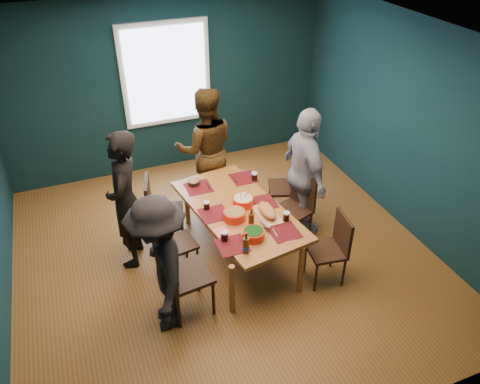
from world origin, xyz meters
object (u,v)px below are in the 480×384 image
object	(u,v)px
dining_table	(238,213)
person_near_left	(160,266)
chair_right_mid	(297,203)
bowl_dumpling	(243,201)
chair_right_near	(334,244)
cutting_board	(267,212)
chair_left_far	(158,207)
person_far_left	(126,201)
bowl_herbs	(254,234)
chair_right_far	(291,182)
person_back	(206,149)
chair_left_near	(178,272)
person_right	(305,174)
chair_left_mid	(172,240)
bowl_salad	(234,215)

from	to	relation	value
dining_table	person_near_left	world-z (taller)	person_near_left
dining_table	chair_right_mid	world-z (taller)	chair_right_mid
chair_right_mid	bowl_dumpling	bearing A→B (deg)	163.29
chair_right_near	cutting_board	world-z (taller)	chair_right_near
dining_table	chair_left_far	distance (m)	1.04
person_far_left	bowl_herbs	world-z (taller)	person_far_left
chair_left_far	person_far_left	xyz separation A→B (m)	(-0.39, -0.18, 0.31)
chair_right_mid	cutting_board	size ratio (longest dim) A/B	1.69
chair_left_far	person_far_left	world-z (taller)	person_far_left
dining_table	person_far_left	distance (m)	1.33
chair_right_far	bowl_herbs	world-z (taller)	chair_right_far
chair_right_far	chair_right_near	bearing A→B (deg)	-75.61
chair_right_near	person_back	size ratio (longest dim) A/B	0.50
chair_right_near	person_far_left	size ratio (longest dim) A/B	0.51
chair_left_near	person_back	distance (m)	2.15
chair_right_mid	person_right	size ratio (longest dim) A/B	0.52
cutting_board	chair_right_near	bearing A→B (deg)	-42.41
person_right	dining_table	bearing A→B (deg)	103.40
dining_table	bowl_herbs	distance (m)	0.59
chair_right_mid	chair_right_near	bearing A→B (deg)	-106.90
person_back	chair_right_near	bearing A→B (deg)	123.82
chair_right_near	cutting_board	bearing A→B (deg)	146.02
chair_left_near	cutting_board	distance (m)	1.27
dining_table	chair_right_far	bearing A→B (deg)	19.72
chair_left_mid	person_far_left	xyz separation A→B (m)	(-0.40, 0.43, 0.39)
chair_left_near	chair_right_near	size ratio (longest dim) A/B	1.16
person_near_left	person_back	bearing A→B (deg)	156.98
chair_right_far	cutting_board	distance (m)	1.09
chair_left_far	person_near_left	bearing A→B (deg)	-87.16
chair_right_mid	bowl_salad	world-z (taller)	chair_right_mid
dining_table	person_right	distance (m)	1.01
chair_right_near	person_back	xyz separation A→B (m)	(-0.85, 2.04, 0.36)
chair_right_far	person_right	xyz separation A→B (m)	(-0.02, -0.36, 0.33)
person_right	bowl_herbs	bearing A→B (deg)	129.74
chair_left_far	bowl_salad	size ratio (longest dim) A/B	3.67
chair_right_far	chair_left_far	bearing A→B (deg)	-161.95
person_near_left	person_far_left	bearing A→B (deg)	-167.04
bowl_salad	bowl_herbs	bearing A→B (deg)	-80.22
chair_left_near	person_far_left	size ratio (longest dim) A/B	0.59
chair_left_near	person_far_left	xyz separation A→B (m)	(-0.31, 1.07, 0.28)
person_right	person_near_left	distance (m)	2.27
chair_left_far	chair_left_near	world-z (taller)	chair_left_near
chair_left_mid	person_right	world-z (taller)	person_right
chair_right_far	chair_right_mid	xyz separation A→B (m)	(-0.15, -0.46, -0.01)
chair_left_mid	person_right	xyz separation A→B (m)	(1.80, 0.19, 0.39)
chair_right_far	cutting_board	size ratio (longest dim) A/B	1.71
dining_table	bowl_herbs	xyz separation A→B (m)	(-0.05, -0.58, 0.12)
chair_right_far	bowl_herbs	distance (m)	1.53
chair_left_far	chair_left_near	bearing A→B (deg)	-79.31
chair_right_far	cutting_board	xyz separation A→B (m)	(-0.72, -0.79, 0.22)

